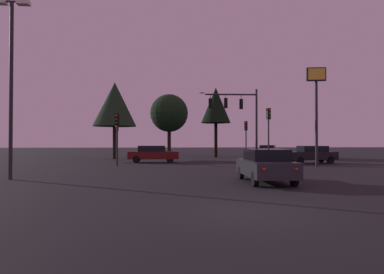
{
  "coord_description": "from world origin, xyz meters",
  "views": [
    {
      "loc": [
        -2.27,
        -8.42,
        1.82
      ],
      "look_at": [
        0.4,
        21.27,
        2.31
      ],
      "focal_mm": 30.62,
      "sensor_mm": 36.0,
      "label": 1
    }
  ],
  "objects_px": {
    "car_crossing_left": "(311,154)",
    "car_far_lane": "(268,152)",
    "traffic_light_corner_left": "(246,133)",
    "store_sign_illuminated": "(316,95)",
    "car_nearside_lane": "(265,165)",
    "traffic_light_far_side": "(117,133)",
    "tree_left_far": "(216,106)",
    "tree_center_horizon": "(115,104)",
    "traffic_light_median": "(269,125)",
    "traffic_light_corner_right": "(117,129)",
    "traffic_signal_mast_arm": "(238,111)",
    "car_crossing_right": "(153,154)",
    "parking_lot_lamp_post": "(11,67)",
    "tree_behind_sign": "(169,113)"
  },
  "relations": [
    {
      "from": "car_crossing_left",
      "to": "car_far_lane",
      "type": "distance_m",
      "value": 8.01
    },
    {
      "from": "traffic_light_corner_left",
      "to": "store_sign_illuminated",
      "type": "distance_m",
      "value": 9.27
    },
    {
      "from": "car_nearside_lane",
      "to": "traffic_light_far_side",
      "type": "bearing_deg",
      "value": 119.51
    },
    {
      "from": "tree_left_far",
      "to": "tree_center_horizon",
      "type": "height_order",
      "value": "tree_left_far"
    },
    {
      "from": "traffic_light_median",
      "to": "tree_center_horizon",
      "type": "distance_m",
      "value": 18.04
    },
    {
      "from": "traffic_light_median",
      "to": "car_crossing_left",
      "type": "xyz_separation_m",
      "value": [
        4.5,
        2.07,
        -2.43
      ]
    },
    {
      "from": "tree_left_far",
      "to": "car_nearside_lane",
      "type": "bearing_deg",
      "value": -94.16
    },
    {
      "from": "traffic_light_corner_left",
      "to": "traffic_light_corner_right",
      "type": "xyz_separation_m",
      "value": [
        -11.67,
        -6.31,
        0.07
      ]
    },
    {
      "from": "traffic_signal_mast_arm",
      "to": "car_crossing_right",
      "type": "xyz_separation_m",
      "value": [
        -7.62,
        1.16,
        -3.82
      ]
    },
    {
      "from": "car_crossing_right",
      "to": "parking_lot_lamp_post",
      "type": "bearing_deg",
      "value": -116.61
    },
    {
      "from": "car_far_lane",
      "to": "parking_lot_lamp_post",
      "type": "xyz_separation_m",
      "value": [
        -19.09,
        -18.65,
        4.73
      ]
    },
    {
      "from": "traffic_light_corner_left",
      "to": "tree_behind_sign",
      "type": "distance_m",
      "value": 17.04
    },
    {
      "from": "store_sign_illuminated",
      "to": "tree_behind_sign",
      "type": "xyz_separation_m",
      "value": [
        -10.49,
        23.37,
        0.59
      ]
    },
    {
      "from": "traffic_signal_mast_arm",
      "to": "tree_behind_sign",
      "type": "bearing_deg",
      "value": 107.92
    },
    {
      "from": "car_crossing_left",
      "to": "tree_left_far",
      "type": "relative_size",
      "value": 0.5
    },
    {
      "from": "car_far_lane",
      "to": "tree_behind_sign",
      "type": "distance_m",
      "value": 16.44
    },
    {
      "from": "store_sign_illuminated",
      "to": "tree_center_horizon",
      "type": "height_order",
      "value": "tree_center_horizon"
    },
    {
      "from": "car_nearside_lane",
      "to": "tree_behind_sign",
      "type": "height_order",
      "value": "tree_behind_sign"
    },
    {
      "from": "car_far_lane",
      "to": "traffic_light_median",
      "type": "bearing_deg",
      "value": -107.82
    },
    {
      "from": "car_crossing_left",
      "to": "tree_center_horizon",
      "type": "relative_size",
      "value": 0.5
    },
    {
      "from": "car_far_lane",
      "to": "tree_left_far",
      "type": "distance_m",
      "value": 8.57
    },
    {
      "from": "traffic_light_corner_left",
      "to": "traffic_light_far_side",
      "type": "bearing_deg",
      "value": -172.8
    },
    {
      "from": "traffic_light_median",
      "to": "tree_center_horizon",
      "type": "height_order",
      "value": "tree_center_horizon"
    },
    {
      "from": "traffic_light_far_side",
      "to": "tree_center_horizon",
      "type": "xyz_separation_m",
      "value": [
        -1.13,
        6.68,
        3.37
      ]
    },
    {
      "from": "traffic_light_median",
      "to": "tree_left_far",
      "type": "distance_m",
      "value": 14.46
    },
    {
      "from": "car_nearside_lane",
      "to": "traffic_signal_mast_arm",
      "type": "bearing_deg",
      "value": 81.59
    },
    {
      "from": "traffic_light_median",
      "to": "store_sign_illuminated",
      "type": "height_order",
      "value": "store_sign_illuminated"
    },
    {
      "from": "traffic_signal_mast_arm",
      "to": "tree_behind_sign",
      "type": "relative_size",
      "value": 0.76
    },
    {
      "from": "car_nearside_lane",
      "to": "car_far_lane",
      "type": "relative_size",
      "value": 0.91
    },
    {
      "from": "traffic_signal_mast_arm",
      "to": "parking_lot_lamp_post",
      "type": "xyz_separation_m",
      "value": [
        -14.19,
        -11.96,
        0.91
      ]
    },
    {
      "from": "traffic_light_median",
      "to": "car_crossing_right",
      "type": "bearing_deg",
      "value": 154.52
    },
    {
      "from": "store_sign_illuminated",
      "to": "tree_left_far",
      "type": "relative_size",
      "value": 0.87
    },
    {
      "from": "car_crossing_right",
      "to": "car_far_lane",
      "type": "xyz_separation_m",
      "value": [
        12.52,
        5.53,
        0.0
      ]
    },
    {
      "from": "traffic_signal_mast_arm",
      "to": "traffic_light_corner_left",
      "type": "relative_size",
      "value": 1.68
    },
    {
      "from": "traffic_light_median",
      "to": "tree_behind_sign",
      "type": "xyz_separation_m",
      "value": [
        -7.52,
        21.3,
        2.76
      ]
    },
    {
      "from": "car_nearside_lane",
      "to": "car_far_lane",
      "type": "height_order",
      "value": "same"
    },
    {
      "from": "traffic_light_median",
      "to": "car_crossing_left",
      "type": "height_order",
      "value": "traffic_light_median"
    },
    {
      "from": "tree_center_horizon",
      "to": "car_crossing_right",
      "type": "bearing_deg",
      "value": -57.31
    },
    {
      "from": "tree_center_horizon",
      "to": "traffic_signal_mast_arm",
      "type": "bearing_deg",
      "value": -33.79
    },
    {
      "from": "traffic_light_median",
      "to": "store_sign_illuminated",
      "type": "xyz_separation_m",
      "value": [
        2.97,
        -2.07,
        2.17
      ]
    },
    {
      "from": "car_far_lane",
      "to": "tree_center_horizon",
      "type": "bearing_deg",
      "value": 175.36
    },
    {
      "from": "car_crossing_left",
      "to": "parking_lot_lamp_post",
      "type": "height_order",
      "value": "parking_lot_lamp_post"
    },
    {
      "from": "traffic_light_median",
      "to": "tree_left_far",
      "type": "xyz_separation_m",
      "value": [
        -1.98,
        13.98,
        3.09
      ]
    },
    {
      "from": "traffic_light_corner_right",
      "to": "car_crossing_right",
      "type": "relative_size",
      "value": 0.87
    },
    {
      "from": "traffic_light_far_side",
      "to": "parking_lot_lamp_post",
      "type": "distance_m",
      "value": 14.04
    },
    {
      "from": "car_far_lane",
      "to": "car_crossing_left",
      "type": "bearing_deg",
      "value": -80.71
    },
    {
      "from": "tree_left_far",
      "to": "tree_center_horizon",
      "type": "distance_m",
      "value": 12.06
    },
    {
      "from": "car_far_lane",
      "to": "parking_lot_lamp_post",
      "type": "distance_m",
      "value": 27.1
    },
    {
      "from": "car_crossing_left",
      "to": "tree_behind_sign",
      "type": "relative_size",
      "value": 0.49
    },
    {
      "from": "car_far_lane",
      "to": "parking_lot_lamp_post",
      "type": "relative_size",
      "value": 0.55
    }
  ]
}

